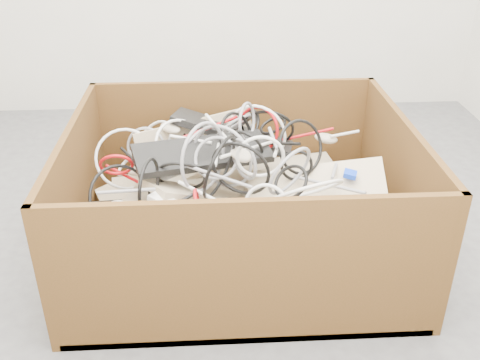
{
  "coord_description": "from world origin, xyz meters",
  "views": [
    {
      "loc": [
        -0.13,
        -1.85,
        1.3
      ],
      "look_at": [
        -0.03,
        -0.04,
        0.3
      ],
      "focal_mm": 41.27,
      "sensor_mm": 36.0,
      "label": 1
    }
  ],
  "objects": [
    {
      "name": "vga_plug",
      "position": [
        0.36,
        -0.16,
        0.37
      ],
      "size": [
        0.06,
        0.05,
        0.03
      ],
      "primitive_type": "cube",
      "rotation": [
        0.09,
        0.14,
        -0.32
      ],
      "color": "#0E35D3",
      "rests_on": "keyboard_pile"
    },
    {
      "name": "mice_scatter",
      "position": [
        -0.15,
        -0.1,
        0.34
      ],
      "size": [
        0.97,
        0.73,
        0.22
      ],
      "color": "#BAAC96",
      "rests_on": "keyboard_pile"
    },
    {
      "name": "power_strip_left",
      "position": [
        -0.23,
        -0.02,
        0.36
      ],
      "size": [
        0.31,
        0.12,
        0.13
      ],
      "primitive_type": "cube",
      "rotation": [
        0.14,
        -0.26,
        0.21
      ],
      "color": "white",
      "rests_on": "keyboard_pile"
    },
    {
      "name": "keyboard_pile",
      "position": [
        -0.05,
        -0.06,
        0.28
      ],
      "size": [
        1.15,
        0.93,
        0.36
      ],
      "color": "tan",
      "rests_on": "cardboard_box"
    },
    {
      "name": "cable_tangle",
      "position": [
        -0.12,
        -0.05,
        0.4
      ],
      "size": [
        1.14,
        0.83,
        0.46
      ],
      "color": "#A60B10",
      "rests_on": "keyboard_pile"
    },
    {
      "name": "power_strip_right",
      "position": [
        -0.23,
        -0.31,
        0.32
      ],
      "size": [
        0.26,
        0.19,
        0.09
      ],
      "primitive_type": "cube",
      "rotation": [
        -0.1,
        0.17,
        -0.58
      ],
      "color": "white",
      "rests_on": "keyboard_pile"
    },
    {
      "name": "cardboard_box",
      "position": [
        -0.05,
        -0.06,
        0.13
      ],
      "size": [
        1.23,
        1.03,
        0.54
      ],
      "color": "#402E10",
      "rests_on": "ground"
    },
    {
      "name": "ground",
      "position": [
        0.0,
        0.0,
        0.0
      ],
      "size": [
        3.0,
        3.0,
        0.0
      ],
      "primitive_type": "plane",
      "color": "#4A494C",
      "rests_on": "ground"
    }
  ]
}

